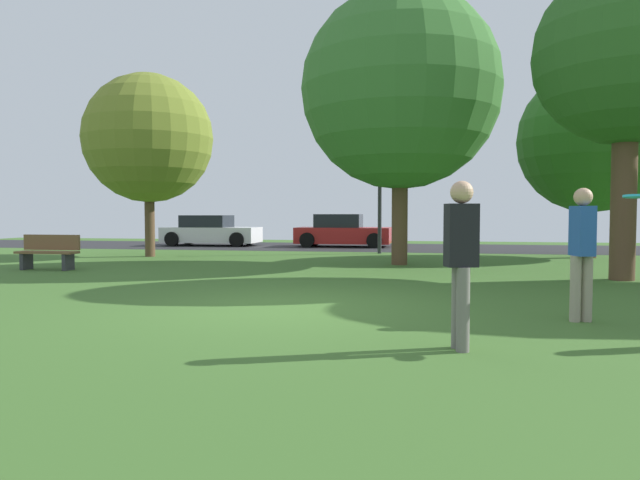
% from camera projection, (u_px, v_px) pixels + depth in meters
% --- Properties ---
extents(ground_plane, '(44.00, 44.00, 0.00)m').
position_uv_depth(ground_plane, '(286.00, 307.00, 8.85)').
color(ground_plane, '#3D6628').
extents(road_strip, '(44.00, 6.40, 0.01)m').
position_uv_depth(road_strip, '(375.00, 247.00, 24.56)').
color(road_strip, '#28282B').
rests_on(road_strip, ground_plane).
extents(maple_tree_near, '(4.28, 4.28, 6.11)m').
position_uv_depth(maple_tree_near, '(149.00, 139.00, 19.12)').
color(maple_tree_near, brown).
rests_on(maple_tree_near, ground_plane).
extents(oak_tree_left, '(4.74, 4.74, 6.22)m').
position_uv_depth(oak_tree_left, '(592.00, 140.00, 18.62)').
color(oak_tree_left, brown).
rests_on(oak_tree_left, ground_plane).
extents(oak_tree_center, '(3.91, 3.91, 6.85)m').
position_uv_depth(oak_tree_center, '(627.00, 55.00, 12.24)').
color(oak_tree_center, brown).
rests_on(oak_tree_center, ground_plane).
extents(birch_tree_lone, '(5.58, 5.58, 7.71)m').
position_uv_depth(birch_tree_lone, '(400.00, 90.00, 16.01)').
color(birch_tree_lone, brown).
rests_on(birch_tree_lone, ground_plane).
extents(person_thrower, '(0.37, 0.30, 1.79)m').
position_uv_depth(person_thrower, '(461.00, 256.00, 6.03)').
color(person_thrower, slate).
rests_on(person_thrower, ground_plane).
extents(person_bystander, '(0.30, 0.36, 1.79)m').
position_uv_depth(person_bystander, '(582.00, 247.00, 7.63)').
color(person_bystander, gray).
rests_on(person_bystander, ground_plane).
extents(frisbee_disc, '(0.35, 0.35, 0.04)m').
position_uv_depth(frisbee_disc, '(636.00, 196.00, 6.17)').
color(frisbee_disc, '#2DB2E0').
extents(parked_car_white, '(4.28, 2.02, 1.37)m').
position_uv_depth(parked_car_white, '(210.00, 232.00, 25.88)').
color(parked_car_white, white).
rests_on(parked_car_white, ground_plane).
extents(parked_car_red, '(4.09, 2.08, 1.42)m').
position_uv_depth(parked_car_red, '(342.00, 232.00, 25.02)').
color(parked_car_red, '#B21E1E').
rests_on(parked_car_red, ground_plane).
extents(park_bench, '(1.60, 0.45, 0.90)m').
position_uv_depth(park_bench, '(49.00, 252.00, 14.76)').
color(park_bench, brown).
rests_on(park_bench, ground_plane).
extents(street_lamp_post, '(0.14, 0.14, 4.50)m').
position_uv_depth(street_lamp_post, '(380.00, 191.00, 20.64)').
color(street_lamp_post, '#2D2D33').
rests_on(street_lamp_post, ground_plane).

